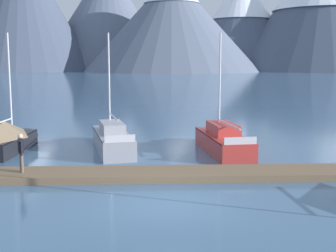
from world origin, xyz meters
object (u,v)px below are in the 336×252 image
object	(u,v)px
sailboat_mid_dock_port	(221,140)
person_on_dock	(21,150)
sailboat_nearest_berth	(9,137)
sailboat_second_berth	(112,138)

from	to	relation	value
sailboat_mid_dock_port	person_on_dock	bearing A→B (deg)	-146.46
sailboat_nearest_berth	sailboat_mid_dock_port	distance (m)	12.00
sailboat_nearest_berth	person_on_dock	size ratio (longest dim) A/B	3.93
sailboat_second_berth	sailboat_mid_dock_port	bearing A→B (deg)	-2.41
sailboat_nearest_berth	person_on_dock	distance (m)	6.48
sailboat_nearest_berth	sailboat_mid_dock_port	world-z (taller)	sailboat_nearest_berth
sailboat_second_berth	sailboat_mid_dock_port	world-z (taller)	sailboat_second_berth
sailboat_nearest_berth	person_on_dock	world-z (taller)	sailboat_nearest_berth
sailboat_mid_dock_port	person_on_dock	xyz separation A→B (m)	(-9.33, -6.19, 0.61)
sailboat_nearest_berth	sailboat_mid_dock_port	size ratio (longest dim) A/B	0.91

